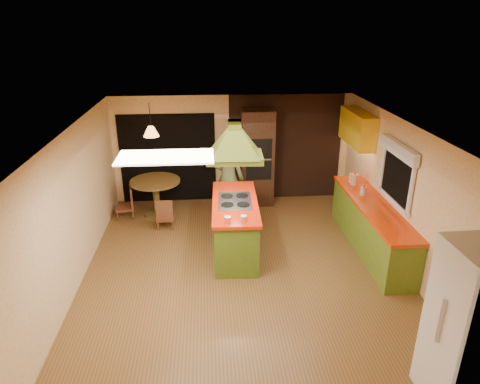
{
  "coord_description": "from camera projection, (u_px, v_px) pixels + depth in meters",
  "views": [
    {
      "loc": [
        -0.57,
        -6.37,
        4.11
      ],
      "look_at": [
        -0.01,
        0.82,
        1.15
      ],
      "focal_mm": 32.0,
      "sensor_mm": 36.0,
      "label": 1
    }
  ],
  "objects": [
    {
      "name": "nook_opening",
      "position": [
        168.0,
        159.0,
        9.95
      ],
      "size": [
        2.2,
        0.03,
        2.1
      ],
      "primitive_type": "cube",
      "color": "black",
      "rests_on": "ground"
    },
    {
      "name": "wall_oven",
      "position": [
        257.0,
        158.0,
        9.81
      ],
      "size": [
        0.74,
        0.61,
        2.22
      ],
      "rotation": [
        0.0,
        0.0,
        -0.01
      ],
      "color": "#402414",
      "rests_on": "ground"
    },
    {
      "name": "upper_cabinets",
      "position": [
        357.0,
        128.0,
        8.95
      ],
      "size": [
        0.34,
        1.4,
        0.7
      ],
      "primitive_type": "cube",
      "color": "yellow",
      "rests_on": "room_walls"
    },
    {
      "name": "kitchen_island",
      "position": [
        235.0,
        226.0,
        7.93
      ],
      "size": [
        0.88,
        2.06,
        1.03
      ],
      "rotation": [
        0.0,
        0.0,
        -0.03
      ],
      "color": "#53701C",
      "rests_on": "ground"
    },
    {
      "name": "ceiling_plane",
      "position": [
        245.0,
        131.0,
        6.53
      ],
      "size": [
        6.5,
        6.5,
        0.0
      ],
      "primitive_type": "plane",
      "rotation": [
        3.14,
        0.0,
        0.0
      ],
      "color": "silver",
      "rests_on": "room_walls"
    },
    {
      "name": "range_hood",
      "position": [
        235.0,
        135.0,
        7.27
      ],
      "size": [
        0.99,
        0.73,
        0.79
      ],
      "rotation": [
        0.0,
        0.0,
        -0.04
      ],
      "color": "#5C6C1B",
      "rests_on": "ceiling_plane"
    },
    {
      "name": "ground",
      "position": [
        244.0,
        270.0,
        7.48
      ],
      "size": [
        6.5,
        6.5,
        0.0
      ],
      "primitive_type": "plane",
      "color": "brown",
      "rests_on": "ground"
    },
    {
      "name": "canister_small",
      "position": [
        363.0,
        191.0,
        8.23
      ],
      "size": [
        0.13,
        0.13,
        0.16
      ],
      "primitive_type": "cylinder",
      "rotation": [
        0.0,
        0.0,
        -0.07
      ],
      "color": "beige",
      "rests_on": "right_counter"
    },
    {
      "name": "canister_large",
      "position": [
        354.0,
        179.0,
        8.73
      ],
      "size": [
        0.18,
        0.18,
        0.22
      ],
      "primitive_type": "cylinder",
      "rotation": [
        0.0,
        0.0,
        0.2
      ],
      "color": "beige",
      "rests_on": "right_counter"
    },
    {
      "name": "dining_table",
      "position": [
        156.0,
        190.0,
        9.4
      ],
      "size": [
        1.09,
        1.09,
        0.81
      ],
      "rotation": [
        0.0,
        0.0,
        0.24
      ],
      "color": "brown",
      "rests_on": "ground"
    },
    {
      "name": "refrigerator",
      "position": [
        477.0,
        330.0,
        4.58
      ],
      "size": [
        0.84,
        0.8,
        2.0
      ],
      "primitive_type": "cube",
      "rotation": [
        0.0,
        0.0,
        0.02
      ],
      "color": "white",
      "rests_on": "ground"
    },
    {
      "name": "right_counter",
      "position": [
        371.0,
        226.0,
        8.03
      ],
      "size": [
        0.62,
        3.05,
        0.92
      ],
      "color": "olive",
      "rests_on": "ground"
    },
    {
      "name": "chair_left",
      "position": [
        124.0,
        202.0,
        9.34
      ],
      "size": [
        0.45,
        0.45,
        0.7
      ],
      "primitive_type": null,
      "rotation": [
        0.0,
        0.0,
        -1.37
      ],
      "color": "brown",
      "rests_on": "ground"
    },
    {
      "name": "brick_panel",
      "position": [
        285.0,
        148.0,
        10.07
      ],
      "size": [
        2.64,
        0.03,
        2.5
      ],
      "primitive_type": "cube",
      "color": "#381E14",
      "rests_on": "ground"
    },
    {
      "name": "room_walls",
      "position": [
        244.0,
        205.0,
        7.0
      ],
      "size": [
        5.5,
        6.5,
        6.5
      ],
      "color": "#FFE5B6",
      "rests_on": "ground"
    },
    {
      "name": "chair_near",
      "position": [
        166.0,
        212.0,
        8.91
      ],
      "size": [
        0.38,
        0.38,
        0.67
      ],
      "primitive_type": null,
      "rotation": [
        0.0,
        0.0,
        3.1
      ],
      "color": "brown",
      "rests_on": "ground"
    },
    {
      "name": "window_right",
      "position": [
        398.0,
        163.0,
        7.37
      ],
      "size": [
        0.12,
        1.35,
        1.06
      ],
      "color": "black",
      "rests_on": "room_walls"
    },
    {
      "name": "canister_medium",
      "position": [
        352.0,
        178.0,
        8.85
      ],
      "size": [
        0.15,
        0.15,
        0.19
      ],
      "primitive_type": "cylinder",
      "rotation": [
        0.0,
        0.0,
        0.09
      ],
      "color": "#FBEECA",
      "rests_on": "right_counter"
    },
    {
      "name": "fluor_panel",
      "position": [
        166.0,
        157.0,
        5.35
      ],
      "size": [
        1.2,
        0.6,
        0.03
      ],
      "primitive_type": "cube",
      "color": "white",
      "rests_on": "ceiling_plane"
    },
    {
      "name": "man",
      "position": [
        228.0,
        179.0,
        9.03
      ],
      "size": [
        0.8,
        0.66,
        1.88
      ],
      "primitive_type": "imported",
      "rotation": [
        0.0,
        0.0,
        2.78
      ],
      "color": "#4E572E",
      "rests_on": "ground"
    },
    {
      "name": "pendant_lamp",
      "position": [
        151.0,
        131.0,
        8.89
      ],
      "size": [
        0.4,
        0.4,
        0.21
      ],
      "primitive_type": "cone",
      "rotation": [
        0.0,
        0.0,
        0.27
      ],
      "color": "#FF9E3F",
      "rests_on": "ceiling_plane"
    }
  ]
}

